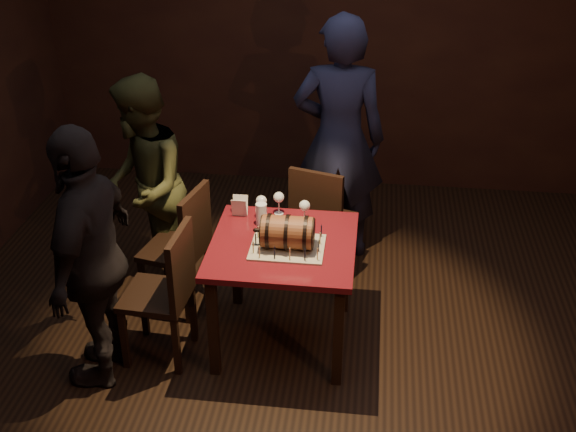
{
  "coord_description": "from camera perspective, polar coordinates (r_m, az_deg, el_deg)",
  "views": [
    {
      "loc": [
        0.44,
        -3.74,
        3.07
      ],
      "look_at": [
        -0.04,
        0.05,
        0.95
      ],
      "focal_mm": 45.0,
      "sensor_mm": 36.0,
      "label": 1
    }
  ],
  "objects": [
    {
      "name": "room_shell",
      "position": [
        4.11,
        0.41,
        5.12
      ],
      "size": [
        5.04,
        5.04,
        2.8
      ],
      "color": "black",
      "rests_on": "ground"
    },
    {
      "name": "pub_table",
      "position": [
        4.53,
        -0.39,
        -3.33
      ],
      "size": [
        0.9,
        0.9,
        0.75
      ],
      "color": "#4D0C14",
      "rests_on": "ground"
    },
    {
      "name": "cake_board",
      "position": [
        4.42,
        -0.04,
        -2.49
      ],
      "size": [
        0.45,
        0.35,
        0.01
      ],
      "primitive_type": "cube",
      "color": "#A99E88",
      "rests_on": "pub_table"
    },
    {
      "name": "barrel_cake",
      "position": [
        4.37,
        -0.05,
        -1.28
      ],
      "size": [
        0.37,
        0.22,
        0.22
      ],
      "color": "brown",
      "rests_on": "cake_board"
    },
    {
      "name": "birthday_candles",
      "position": [
        4.4,
        -0.03,
        -1.97
      ],
      "size": [
        0.4,
        0.3,
        0.09
      ],
      "color": "#E7CD8A",
      "rests_on": "cake_board"
    },
    {
      "name": "wine_glass_left",
      "position": [
        4.7,
        -2.12,
        1.12
      ],
      "size": [
        0.07,
        0.07,
        0.16
      ],
      "color": "silver",
      "rests_on": "pub_table"
    },
    {
      "name": "wine_glass_mid",
      "position": [
        4.74,
        -0.73,
        1.41
      ],
      "size": [
        0.07,
        0.07,
        0.16
      ],
      "color": "silver",
      "rests_on": "pub_table"
    },
    {
      "name": "wine_glass_right",
      "position": [
        4.64,
        1.32,
        0.74
      ],
      "size": [
        0.07,
        0.07,
        0.16
      ],
      "color": "silver",
      "rests_on": "pub_table"
    },
    {
      "name": "pint_of_ale",
      "position": [
        4.64,
        -2.12,
        0.11
      ],
      "size": [
        0.07,
        0.07,
        0.15
      ],
      "color": "silver",
      "rests_on": "pub_table"
    },
    {
      "name": "menu_card",
      "position": [
        4.76,
        -3.84,
        0.74
      ],
      "size": [
        0.1,
        0.05,
        0.13
      ],
      "primitive_type": null,
      "color": "white",
      "rests_on": "pub_table"
    },
    {
      "name": "chair_back",
      "position": [
        5.23,
        2.56,
        -0.12
      ],
      "size": [
        0.5,
        0.5,
        0.93
      ],
      "color": "black",
      "rests_on": "ground"
    },
    {
      "name": "chair_left_rear",
      "position": [
        4.96,
        -8.23,
        -2.14
      ],
      "size": [
        0.48,
        0.48,
        0.93
      ],
      "color": "black",
      "rests_on": "ground"
    },
    {
      "name": "chair_left_front",
      "position": [
        4.53,
        -9.49,
        -5.6
      ],
      "size": [
        0.43,
        0.43,
        0.93
      ],
      "color": "black",
      "rests_on": "ground"
    },
    {
      "name": "person_back",
      "position": [
        5.44,
        4.05,
        6.05
      ],
      "size": [
        0.7,
        0.46,
        1.9
      ],
      "primitive_type": "imported",
      "rotation": [
        0.0,
        0.0,
        3.15
      ],
      "color": "#1C1D38",
      "rests_on": "ground"
    },
    {
      "name": "person_left_rear",
      "position": [
        5.17,
        -11.34,
        2.29
      ],
      "size": [
        0.78,
        0.9,
        1.58
      ],
      "primitive_type": "imported",
      "rotation": [
        0.0,
        0.0,
        -1.3
      ],
      "color": "#36361B",
      "rests_on": "ground"
    },
    {
      "name": "person_left_front",
      "position": [
        4.33,
        -15.2,
        -3.24
      ],
      "size": [
        0.44,
        0.99,
        1.66
      ],
      "primitive_type": "imported",
      "rotation": [
        0.0,
        0.0,
        -1.61
      ],
      "color": "black",
      "rests_on": "ground"
    }
  ]
}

